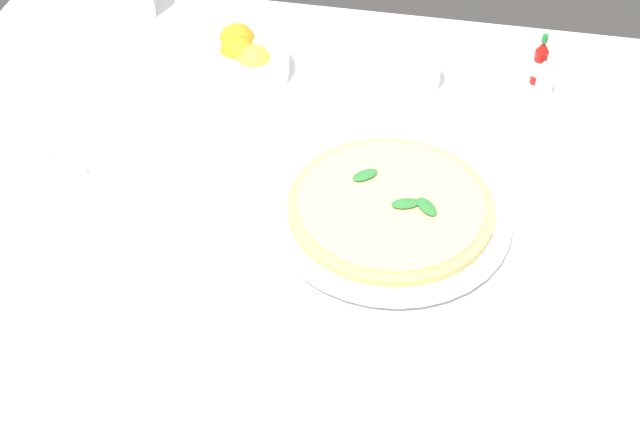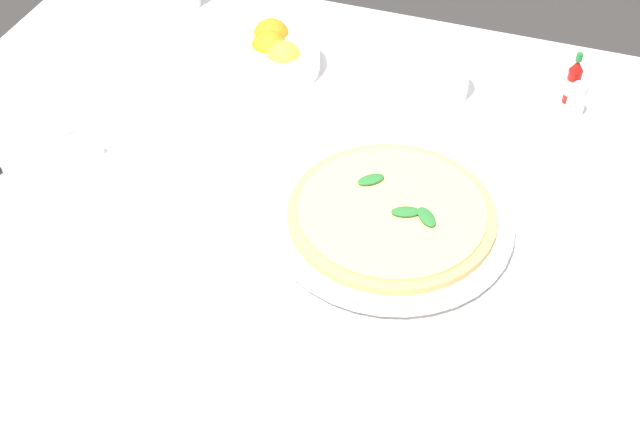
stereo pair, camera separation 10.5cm
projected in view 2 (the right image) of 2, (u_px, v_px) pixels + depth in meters
The scene contains 10 objects.
dining_table at pixel (255, 293), 1.16m from camera, with size 1.08×1.08×0.73m.
pizza_plate at pixel (391, 220), 1.06m from camera, with size 0.30×0.30×0.02m.
pizza at pixel (392, 212), 1.05m from camera, with size 0.26×0.26×0.02m.
coffee_cup_left_edge at pixel (443, 81), 1.24m from camera, with size 0.13×0.13×0.06m.
napkin_folded at pixel (8, 172), 1.13m from camera, with size 0.25×0.19×0.02m.
dinner_knife at pixel (7, 163), 1.12m from camera, with size 0.19×0.09×0.01m.
citrus_bowl at pixel (272, 53), 1.30m from camera, with size 0.15×0.15×0.07m.
hot_sauce_bottle at pixel (573, 82), 1.23m from camera, with size 0.02×0.02×0.08m.
salt_shaker at pixel (567, 76), 1.26m from camera, with size 0.03×0.03×0.06m.
pepper_shaker at pixel (576, 100), 1.22m from camera, with size 0.03×0.03×0.06m.
Camera 2 is at (-0.69, -0.33, 1.49)m, focal length 48.01 mm.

